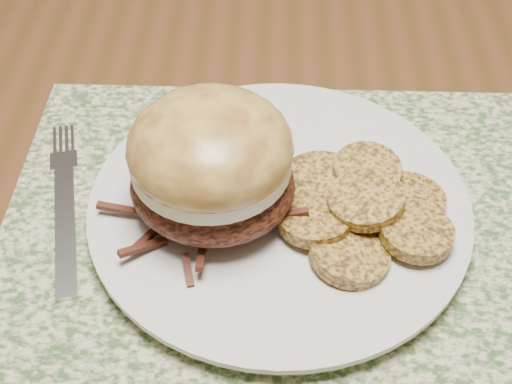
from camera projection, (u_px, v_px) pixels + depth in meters
placemat at (310, 231)px, 0.52m from camera, size 0.45×0.33×0.00m
dinner_plate at (279, 208)px, 0.52m from camera, size 0.26×0.26×0.02m
pork_sandwich at (211, 163)px, 0.48m from camera, size 0.14×0.14×0.09m
roasted_potatoes at (361, 207)px, 0.50m from camera, size 0.14×0.14×0.03m
fork at (65, 202)px, 0.53m from camera, size 0.06×0.18×0.00m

